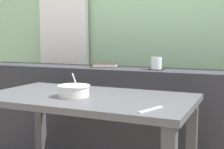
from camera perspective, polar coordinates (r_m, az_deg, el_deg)
name	(u,v)px	position (r m, az deg, el deg)	size (l,w,h in m)	color
curtain_left_panel	(63,17)	(3.29, -9.02, 10.44)	(0.56, 0.06, 2.50)	white
dark_console_ledge	(127,119)	(2.41, 2.85, -8.34)	(2.80, 0.37, 0.80)	#2D2D33
breakfast_table	(87,113)	(1.80, -4.66, -7.18)	(1.21, 0.67, 0.70)	#414145
coaster_square	(156,69)	(2.23, 8.22, 0.93)	(0.10, 0.10, 0.01)	black
juice_glass	(156,64)	(2.23, 8.24, 1.99)	(0.08, 0.08, 0.09)	white
closed_book	(105,65)	(2.45, -1.35, 1.77)	(0.23, 0.19, 0.03)	#47231E
soup_bowl	(74,91)	(1.75, -7.09, -3.02)	(0.18, 0.18, 0.14)	silver
fork_utensil	(151,110)	(1.42, 7.19, -6.47)	(0.02, 0.17, 0.01)	silver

